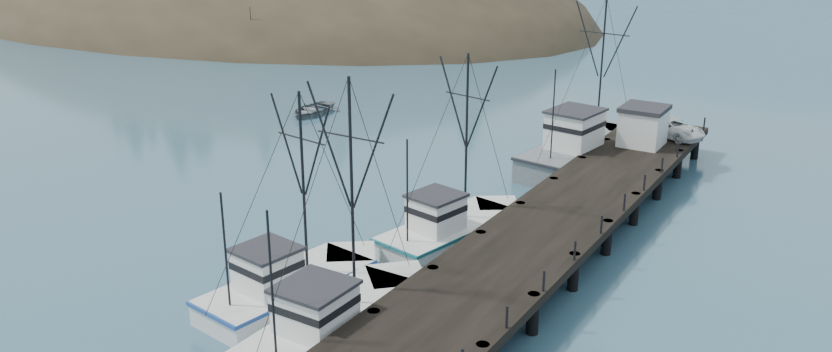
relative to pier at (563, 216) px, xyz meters
The scene contains 11 objects.
ground 21.33m from the pier, 131.19° to the right, with size 400.00×400.00×0.00m, color #31566D.
pier is the anchor object (origin of this frame).
headland 108.95m from the pier, 144.86° to the left, with size 134.80×78.00×51.00m.
moored_sailboats 66.97m from the pier, 141.10° to the left, with size 18.86×20.83×6.35m.
trawler_near 15.47m from the pier, 107.26° to the right, with size 4.11×11.92×12.02m.
trawler_mid 15.74m from the pier, 123.27° to the right, with size 4.95×10.71×10.62m.
trawler_far 6.18m from the pier, 151.69° to the right, with size 5.25×10.79×11.05m.
work_vessel 14.73m from the pier, 104.98° to the left, with size 6.02×14.70×12.37m.
pier_shed 15.04m from the pier, 90.21° to the left, with size 3.00×3.20×2.80m.
pickup_truck 18.07m from the pier, 85.99° to the left, with size 2.27×4.92×1.37m, color silver.
motorboat 33.88m from the pier, 152.88° to the left, with size 3.90×5.46×1.13m, color slate.
Camera 1 is at (28.91, -24.22, 18.73)m, focal length 35.00 mm.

